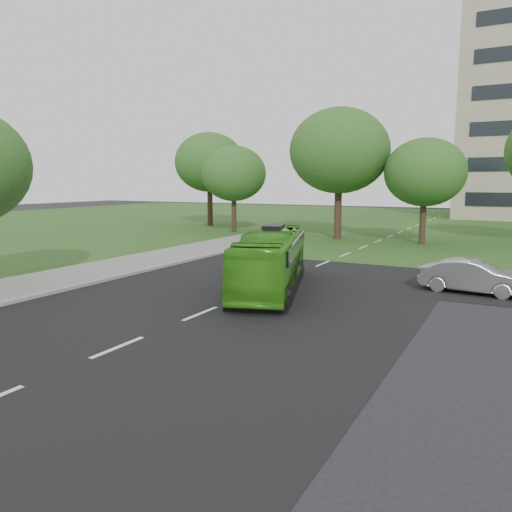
# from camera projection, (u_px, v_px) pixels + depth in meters

# --- Properties ---
(ground) EXTENTS (160.00, 160.00, 0.00)m
(ground) POSITION_uv_depth(u_px,v_px,m) (164.00, 329.00, 15.46)
(ground) COLOR black
(ground) RESTS_ON ground
(street_surfaces) EXTENTS (120.00, 120.00, 0.15)m
(street_surfaces) POSITION_uv_depth(u_px,v_px,m) (361.00, 245.00, 35.50)
(street_surfaces) COLOR black
(street_surfaces) RESTS_ON ground
(tree_park_a) EXTENTS (5.81, 5.81, 7.71)m
(tree_park_a) POSITION_uv_depth(u_px,v_px,m) (234.00, 174.00, 44.48)
(tree_park_a) COLOR black
(tree_park_a) RESTS_ON ground
(tree_park_b) EXTENTS (7.79, 7.79, 10.21)m
(tree_park_b) POSITION_uv_depth(u_px,v_px,m) (339.00, 151.00, 38.72)
(tree_park_b) COLOR black
(tree_park_b) RESTS_ON ground
(tree_park_c) EXTENTS (5.75, 5.75, 7.63)m
(tree_park_c) POSITION_uv_depth(u_px,v_px,m) (425.00, 172.00, 35.60)
(tree_park_c) COLOR black
(tree_park_c) RESTS_ON ground
(tree_park_f) EXTENTS (7.13, 7.13, 9.52)m
(tree_park_f) POSITION_uv_depth(u_px,v_px,m) (209.00, 162.00, 51.09)
(tree_park_f) COLOR black
(tree_park_f) RESTS_ON ground
(bus) EXTENTS (4.81, 9.14, 2.49)m
(bus) POSITION_uv_depth(u_px,v_px,m) (271.00, 260.00, 21.02)
(bus) COLOR #379118
(bus) RESTS_ON ground
(sedan) EXTENTS (4.30, 1.88, 1.37)m
(sedan) POSITION_uv_depth(u_px,v_px,m) (474.00, 276.00, 20.37)
(sedan) COLOR #B7B7BC
(sedan) RESTS_ON ground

